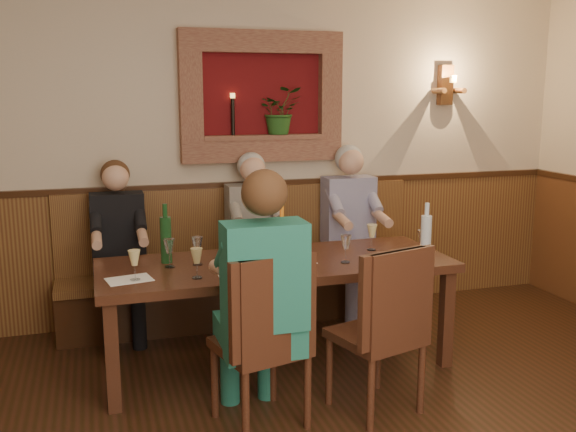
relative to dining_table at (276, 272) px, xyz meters
name	(u,v)px	position (x,y,z in m)	size (l,w,h in m)	color
room_shell	(410,92)	(0.00, -1.85, 1.21)	(6.04, 6.04, 2.82)	beige
wainscoting	(398,408)	(0.00, -1.85, -0.09)	(6.02, 6.02, 1.15)	#582E19
wall_niche	(267,102)	(0.24, 1.09, 1.13)	(1.36, 0.30, 1.06)	#5C0D10
wall_sconce	(446,86)	(1.90, 1.08, 1.27)	(0.25, 0.20, 0.35)	#582E19
dining_table	(276,272)	(0.00, 0.00, 0.00)	(2.40, 0.90, 0.75)	#371B10
bench	(245,282)	(0.00, 0.94, -0.35)	(3.00, 0.45, 1.11)	#381E0F
chair_near_left	(262,375)	(-0.31, -0.78, -0.37)	(0.56, 0.56, 1.04)	#371B10
chair_near_right	(377,363)	(0.39, -0.81, -0.38)	(0.56, 0.56, 1.03)	#371B10
person_bench_left	(120,267)	(-1.01, 0.84, -0.11)	(0.40, 0.49, 1.38)	black
person_bench_mid	(255,255)	(0.06, 0.84, -0.09)	(0.41, 0.51, 1.41)	#514C4A
person_bench_right	(352,245)	(0.91, 0.84, -0.07)	(0.43, 0.53, 1.45)	navy
person_chair_front	(261,322)	(-0.32, -0.78, -0.05)	(0.45, 0.55, 1.49)	#1B615E
spittoon_bucket	(264,243)	(-0.10, -0.03, 0.22)	(0.25, 0.25, 0.28)	red
wine_bottle_green_a	(282,238)	(0.04, -0.01, 0.24)	(0.08, 0.08, 0.40)	#19471E
wine_bottle_green_b	(166,238)	(-0.72, 0.18, 0.24)	(0.09, 0.09, 0.41)	#19471E
water_bottle	(426,236)	(1.01, -0.24, 0.24)	(0.10, 0.10, 0.39)	silver
tasting_sheet_a	(129,279)	(-0.99, -0.16, 0.08)	(0.27, 0.19, 0.00)	white
tasting_sheet_b	(295,262)	(0.11, -0.07, 0.08)	(0.26, 0.18, 0.00)	white
tasting_sheet_c	(399,253)	(0.90, -0.06, 0.08)	(0.26, 0.18, 0.00)	white
tasting_sheet_d	(244,275)	(-0.29, -0.28, 0.08)	(0.32, 0.23, 0.00)	white
wine_glass_0	(135,265)	(-0.96, -0.19, 0.17)	(0.08, 0.08, 0.19)	#E1CF86
wine_glass_1	(169,253)	(-0.72, 0.06, 0.17)	(0.08, 0.08, 0.19)	white
wine_glass_2	(197,263)	(-0.58, -0.25, 0.17)	(0.08, 0.08, 0.19)	#E1CF86
wine_glass_3	(232,247)	(-0.29, 0.11, 0.17)	(0.08, 0.08, 0.19)	white
wine_glass_4	(280,255)	(-0.03, -0.20, 0.17)	(0.08, 0.08, 0.19)	#E1CF86
wine_glass_5	(298,240)	(0.21, 0.16, 0.17)	(0.08, 0.08, 0.19)	#E1CF86
wine_glass_6	(346,249)	(0.44, -0.18, 0.17)	(0.08, 0.08, 0.19)	white
wine_glass_7	(372,237)	(0.76, 0.09, 0.17)	(0.08, 0.08, 0.19)	#E1CF86
wine_glass_8	(422,244)	(1.01, -0.19, 0.17)	(0.08, 0.08, 0.19)	white
wine_glass_9	(269,262)	(-0.15, -0.35, 0.17)	(0.08, 0.08, 0.19)	#E1CF86
wine_glass_10	(197,251)	(-0.53, 0.06, 0.17)	(0.08, 0.08, 0.19)	white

